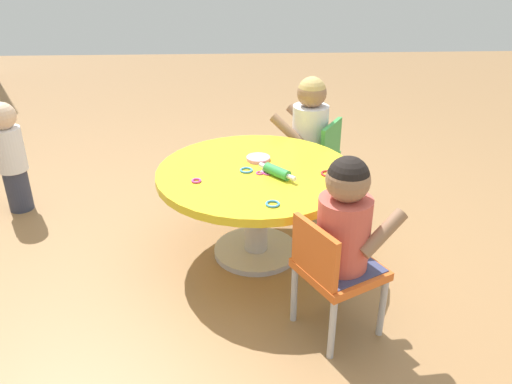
# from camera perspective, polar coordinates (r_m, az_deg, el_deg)

# --- Properties ---
(ground_plane) EXTENTS (10.00, 10.00, 0.00)m
(ground_plane) POSITION_cam_1_polar(r_m,az_deg,el_deg) (2.77, -0.00, -6.66)
(ground_plane) COLOR #9E7247
(craft_table) EXTENTS (0.98, 0.98, 0.48)m
(craft_table) POSITION_cam_1_polar(r_m,az_deg,el_deg) (2.58, -0.00, 0.36)
(craft_table) COLOR silver
(craft_table) RESTS_ON ground
(child_chair_left) EXTENTS (0.41, 0.41, 0.54)m
(child_chair_left) POSITION_cam_1_polar(r_m,az_deg,el_deg) (2.13, 8.49, -8.47)
(child_chair_left) COLOR #B7B7BC
(child_chair_left) RESTS_ON ground
(seated_child_left) EXTENTS (0.40, 0.43, 0.51)m
(seated_child_left) POSITION_cam_1_polar(r_m,az_deg,el_deg) (2.03, 9.80, -2.89)
(seated_child_left) COLOR #3F4772
(seated_child_left) RESTS_ON ground
(child_chair_right) EXTENTS (0.41, 0.41, 0.54)m
(child_chair_right) POSITION_cam_1_polar(r_m,az_deg,el_deg) (3.15, 6.38, 3.80)
(child_chair_right) COLOR #B7B7BC
(child_chair_right) RESTS_ON ground
(seated_child_right) EXTENTS (0.41, 0.43, 0.51)m
(seated_child_right) POSITION_cam_1_polar(r_m,az_deg,el_deg) (3.08, 5.90, 7.82)
(seated_child_right) COLOR #3F4772
(seated_child_right) RESTS_ON ground
(toddler_standing) EXTENTS (0.17, 0.17, 0.67)m
(toddler_standing) POSITION_cam_1_polar(r_m,az_deg,el_deg) (3.35, -25.36, 3.77)
(toddler_standing) COLOR #33384C
(toddler_standing) RESTS_ON ground
(rolling_pin) EXTENTS (0.19, 0.17, 0.05)m
(rolling_pin) POSITION_cam_1_polar(r_m,az_deg,el_deg) (2.46, 2.33, 2.25)
(rolling_pin) COLOR green
(rolling_pin) RESTS_ON craft_table
(craft_scissors) EXTENTS (0.14, 0.08, 0.01)m
(craft_scissors) POSITION_cam_1_polar(r_m,az_deg,el_deg) (2.52, 0.88, 2.32)
(craft_scissors) COLOR silver
(craft_scissors) RESTS_ON craft_table
(playdough_blob_0) EXTENTS (0.12, 0.12, 0.02)m
(playdough_blob_0) POSITION_cam_1_polar(r_m,az_deg,el_deg) (2.65, 0.24, 3.70)
(playdough_blob_0) COLOR pink
(playdough_blob_0) RESTS_ON craft_table
(cookie_cutter_0) EXTENTS (0.06, 0.06, 0.01)m
(cookie_cutter_0) POSITION_cam_1_polar(r_m,az_deg,el_deg) (2.52, -1.07, 2.41)
(cookie_cutter_0) COLOR #3F99D8
(cookie_cutter_0) RESTS_ON craft_table
(cookie_cutter_1) EXTENTS (0.06, 0.06, 0.01)m
(cookie_cutter_1) POSITION_cam_1_polar(r_m,az_deg,el_deg) (2.21, 1.84, -1.31)
(cookie_cutter_1) COLOR #3F99D8
(cookie_cutter_1) RESTS_ON craft_table
(cookie_cutter_2) EXTENTS (0.07, 0.07, 0.01)m
(cookie_cutter_2) POSITION_cam_1_polar(r_m,az_deg,el_deg) (2.51, 7.87, 2.03)
(cookie_cutter_2) COLOR red
(cookie_cutter_2) RESTS_ON craft_table
(cookie_cutter_3) EXTENTS (0.05, 0.05, 0.01)m
(cookie_cutter_3) POSITION_cam_1_polar(r_m,az_deg,el_deg) (2.43, -6.55, 1.24)
(cookie_cutter_3) COLOR #D83FA5
(cookie_cutter_3) RESTS_ON craft_table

